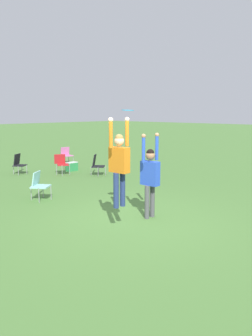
{
  "coord_description": "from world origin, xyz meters",
  "views": [
    {
      "loc": [
        -5.72,
        -5.05,
        2.63
      ],
      "look_at": [
        -0.1,
        0.12,
        1.3
      ],
      "focal_mm": 35.0,
      "sensor_mm": 36.0,
      "label": 1
    }
  ],
  "objects_px": {
    "person_defending": "(150,174)",
    "camping_chair_5": "(96,164)",
    "frisbee": "(128,110)",
    "camping_chair_2": "(67,154)",
    "camping_chair_0": "(19,163)",
    "camping_chair_4": "(39,183)",
    "person_jumping": "(119,161)",
    "cooler_box": "(72,166)",
    "camping_chair_3": "(62,163)"
  },
  "relations": [
    {
      "from": "person_defending",
      "to": "camping_chair_5",
      "type": "relative_size",
      "value": 2.48
    },
    {
      "from": "frisbee",
      "to": "camping_chair_2",
      "type": "relative_size",
      "value": 0.33
    },
    {
      "from": "frisbee",
      "to": "camping_chair_0",
      "type": "xyz_separation_m",
      "value": [
        1.48,
        7.59,
        -2.17
      ]
    },
    {
      "from": "camping_chair_2",
      "to": "camping_chair_4",
      "type": "xyz_separation_m",
      "value": [
        -4.76,
        -4.91,
        -0.0
      ]
    },
    {
      "from": "person_jumping",
      "to": "camping_chair_0",
      "type": "bearing_deg",
      "value": -16.07
    },
    {
      "from": "camping_chair_2",
      "to": "cooler_box",
      "type": "bearing_deg",
      "value": 70.24
    },
    {
      "from": "camping_chair_2",
      "to": "camping_chair_3",
      "type": "xyz_separation_m",
      "value": [
        -1.93,
        -2.2,
        0.01
      ]
    },
    {
      "from": "camping_chair_3",
      "to": "camping_chair_0",
      "type": "bearing_deg",
      "value": -20.32
    },
    {
      "from": "camping_chair_5",
      "to": "camping_chair_4",
      "type": "bearing_deg",
      "value": -16.4
    },
    {
      "from": "person_jumping",
      "to": "cooler_box",
      "type": "bearing_deg",
      "value": -32.39
    },
    {
      "from": "camping_chair_4",
      "to": "camping_chair_3",
      "type": "bearing_deg",
      "value": -171.12
    },
    {
      "from": "camping_chair_3",
      "to": "cooler_box",
      "type": "distance_m",
      "value": 0.99
    },
    {
      "from": "person_defending",
      "to": "frisbee",
      "type": "bearing_deg",
      "value": -102.4
    },
    {
      "from": "frisbee",
      "to": "camping_chair_4",
      "type": "distance_m",
      "value": 4.02
    },
    {
      "from": "camping_chair_3",
      "to": "camping_chair_4",
      "type": "bearing_deg",
      "value": 76.47
    },
    {
      "from": "person_jumping",
      "to": "cooler_box",
      "type": "xyz_separation_m",
      "value": [
        3.9,
        6.67,
        -1.37
      ]
    },
    {
      "from": "camping_chair_2",
      "to": "camping_chair_5",
      "type": "relative_size",
      "value": 0.99
    },
    {
      "from": "frisbee",
      "to": "camping_chair_5",
      "type": "bearing_deg",
      "value": 54.52
    },
    {
      "from": "camping_chair_0",
      "to": "camping_chair_2",
      "type": "xyz_separation_m",
      "value": [
        3.05,
        0.71,
        0.02
      ]
    },
    {
      "from": "person_jumping",
      "to": "person_defending",
      "type": "bearing_deg",
      "value": -90.0
    },
    {
      "from": "camping_chair_2",
      "to": "camping_chair_4",
      "type": "bearing_deg",
      "value": 57.28
    },
    {
      "from": "camping_chair_0",
      "to": "cooler_box",
      "type": "relative_size",
      "value": 1.7
    },
    {
      "from": "camping_chair_0",
      "to": "camping_chair_3",
      "type": "xyz_separation_m",
      "value": [
        1.12,
        -1.49,
        0.04
      ]
    },
    {
      "from": "person_defending",
      "to": "camping_chair_0",
      "type": "height_order",
      "value": "person_defending"
    },
    {
      "from": "camping_chair_0",
      "to": "cooler_box",
      "type": "xyz_separation_m",
      "value": [
        1.97,
        -1.08,
        -0.28
      ]
    },
    {
      "from": "camping_chair_0",
      "to": "camping_chair_3",
      "type": "relative_size",
      "value": 0.99
    },
    {
      "from": "frisbee",
      "to": "cooler_box",
      "type": "bearing_deg",
      "value": 62.07
    },
    {
      "from": "camping_chair_3",
      "to": "camping_chair_4",
      "type": "height_order",
      "value": "camping_chair_3"
    },
    {
      "from": "person_defending",
      "to": "camping_chair_2",
      "type": "relative_size",
      "value": 2.51
    },
    {
      "from": "camping_chair_2",
      "to": "cooler_box",
      "type": "height_order",
      "value": "camping_chair_2"
    },
    {
      "from": "camping_chair_0",
      "to": "camping_chair_3",
      "type": "height_order",
      "value": "camping_chair_3"
    },
    {
      "from": "frisbee",
      "to": "camping_chair_2",
      "type": "xyz_separation_m",
      "value": [
        4.53,
        8.3,
        -2.15
      ]
    },
    {
      "from": "person_jumping",
      "to": "frisbee",
      "type": "height_order",
      "value": "frisbee"
    },
    {
      "from": "person_jumping",
      "to": "camping_chair_0",
      "type": "height_order",
      "value": "person_jumping"
    },
    {
      "from": "person_defending",
      "to": "cooler_box",
      "type": "bearing_deg",
      "value": 155.24
    },
    {
      "from": "camping_chair_2",
      "to": "cooler_box",
      "type": "distance_m",
      "value": 2.11
    },
    {
      "from": "person_jumping",
      "to": "camping_chair_0",
      "type": "distance_m",
      "value": 8.07
    },
    {
      "from": "person_defending",
      "to": "cooler_box",
      "type": "relative_size",
      "value": 4.22
    },
    {
      "from": "camping_chair_3",
      "to": "camping_chair_4",
      "type": "distance_m",
      "value": 3.92
    },
    {
      "from": "camping_chair_4",
      "to": "cooler_box",
      "type": "distance_m",
      "value": 4.83
    },
    {
      "from": "frisbee",
      "to": "camping_chair_2",
      "type": "bearing_deg",
      "value": 61.35
    },
    {
      "from": "person_defending",
      "to": "camping_chair_3",
      "type": "bearing_deg",
      "value": 160.74
    },
    {
      "from": "person_jumping",
      "to": "cooler_box",
      "type": "distance_m",
      "value": 7.85
    },
    {
      "from": "camping_chair_0",
      "to": "camping_chair_4",
      "type": "height_order",
      "value": "camping_chair_0"
    },
    {
      "from": "cooler_box",
      "to": "camping_chair_2",
      "type": "bearing_deg",
      "value": 58.83
    },
    {
      "from": "person_defending",
      "to": "camping_chair_3",
      "type": "relative_size",
      "value": 2.46
    },
    {
      "from": "frisbee",
      "to": "camping_chair_5",
      "type": "xyz_separation_m",
      "value": [
        3.55,
        4.98,
        -2.17
      ]
    },
    {
      "from": "person_defending",
      "to": "camping_chair_2",
      "type": "height_order",
      "value": "person_defending"
    },
    {
      "from": "frisbee",
      "to": "camping_chair_0",
      "type": "height_order",
      "value": "frisbee"
    },
    {
      "from": "person_defending",
      "to": "camping_chair_4",
      "type": "bearing_deg",
      "value": -167.63
    }
  ]
}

